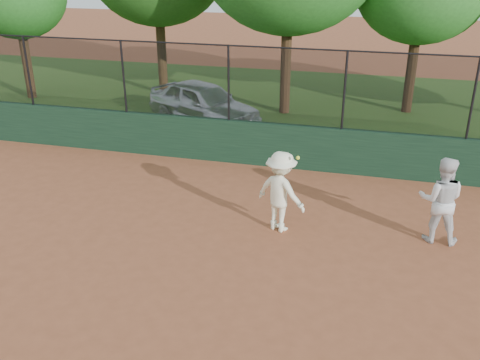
# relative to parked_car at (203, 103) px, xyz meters

# --- Properties ---
(ground) EXTENTS (80.00, 80.00, 0.00)m
(ground) POSITION_rel_parked_car_xyz_m (2.24, -9.05, -0.72)
(ground) COLOR #985031
(ground) RESTS_ON ground
(back_wall) EXTENTS (26.00, 0.20, 1.20)m
(back_wall) POSITION_rel_parked_car_xyz_m (2.24, -3.05, -0.12)
(back_wall) COLOR #183521
(back_wall) RESTS_ON ground
(grass_strip) EXTENTS (36.00, 12.00, 0.01)m
(grass_strip) POSITION_rel_parked_car_xyz_m (2.24, 2.95, -0.71)
(grass_strip) COLOR #274816
(grass_strip) RESTS_ON ground
(parked_car) EXTENTS (4.49, 3.53, 1.43)m
(parked_car) POSITION_rel_parked_car_xyz_m (0.00, 0.00, 0.00)
(parked_car) COLOR silver
(parked_car) RESTS_ON ground
(player_second) EXTENTS (0.91, 0.73, 1.80)m
(player_second) POSITION_rel_parked_car_xyz_m (6.97, -6.14, 0.18)
(player_second) COLOR silver
(player_second) RESTS_ON ground
(player_main) EXTENTS (1.29, 1.05, 1.76)m
(player_main) POSITION_rel_parked_car_xyz_m (3.81, -6.49, 0.15)
(player_main) COLOR white
(player_main) RESTS_ON ground
(fence_assembly) EXTENTS (26.00, 0.06, 2.00)m
(fence_assembly) POSITION_rel_parked_car_xyz_m (2.21, -3.05, 1.52)
(fence_assembly) COLOR black
(fence_assembly) RESTS_ON back_wall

